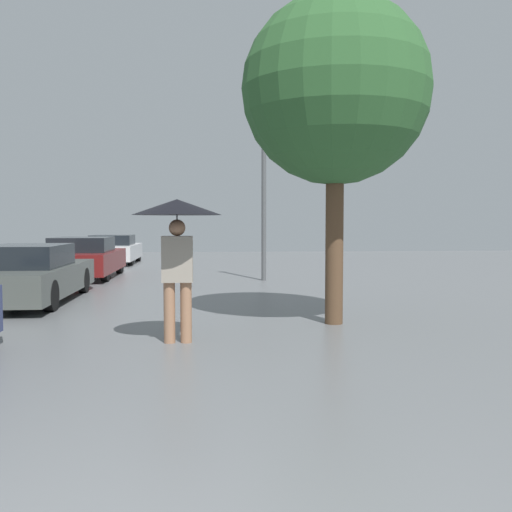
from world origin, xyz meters
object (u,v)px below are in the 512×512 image
(parked_car_second, at_px, (31,275))
(parked_car_farthest, at_px, (113,250))
(pedestrian, at_px, (177,225))
(street_lamp, at_px, (264,185))
(parked_car_third, at_px, (84,258))
(tree, at_px, (336,91))

(parked_car_second, distance_m, parked_car_farthest, 11.05)
(pedestrian, bearing_deg, street_lamp, 76.31)
(parked_car_second, relative_size, parked_car_third, 1.08)
(street_lamp, bearing_deg, pedestrian, -103.69)
(parked_car_third, bearing_deg, pedestrian, -71.17)
(parked_car_second, distance_m, parked_car_third, 5.18)
(parked_car_second, relative_size, parked_car_farthest, 1.15)
(pedestrian, xyz_separation_m, tree, (2.44, 1.26, 2.11))
(parked_car_third, bearing_deg, parked_car_second, -89.88)
(parked_car_second, height_order, parked_car_third, parked_car_third)
(pedestrian, height_order, street_lamp, street_lamp)
(parked_car_second, bearing_deg, tree, -28.31)
(pedestrian, height_order, parked_car_second, pedestrian)
(parked_car_farthest, relative_size, tree, 0.76)
(parked_car_second, relative_size, street_lamp, 1.02)
(pedestrian, relative_size, parked_car_farthest, 0.49)
(parked_car_second, bearing_deg, street_lamp, 36.77)
(parked_car_third, bearing_deg, street_lamp, -13.67)
(parked_car_second, height_order, tree, tree)
(pedestrian, distance_m, street_lamp, 8.52)
(pedestrian, xyz_separation_m, street_lamp, (2.00, 8.22, 1.08))
(parked_car_farthest, height_order, tree, tree)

